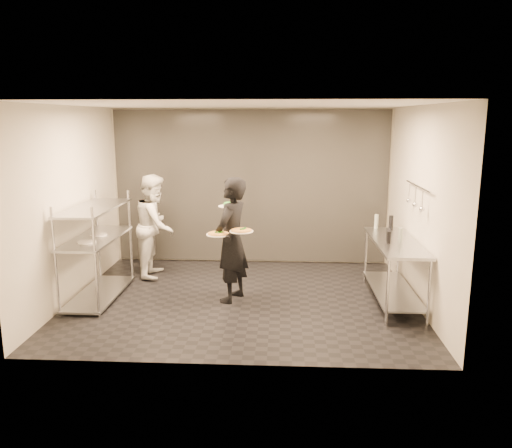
# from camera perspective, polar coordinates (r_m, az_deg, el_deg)

# --- Properties ---
(room_shell) EXTENTS (5.00, 4.00, 2.80)m
(room_shell) POSITION_cam_1_polar(r_m,az_deg,el_deg) (8.24, -0.94, 3.50)
(room_shell) COLOR black
(room_shell) RESTS_ON ground
(pass_rack) EXTENTS (0.60, 1.60, 1.50)m
(pass_rack) POSITION_cam_1_polar(r_m,az_deg,el_deg) (7.69, -17.77, -2.51)
(pass_rack) COLOR silver
(pass_rack) RESTS_ON ground
(prep_counter) EXTENTS (0.60, 1.80, 0.92)m
(prep_counter) POSITION_cam_1_polar(r_m,az_deg,el_deg) (7.41, 15.53, -4.05)
(prep_counter) COLOR silver
(prep_counter) RESTS_ON ground
(utensil_rail) EXTENTS (0.07, 1.20, 0.31)m
(utensil_rail) POSITION_cam_1_polar(r_m,az_deg,el_deg) (7.28, 17.84, 2.94)
(utensil_rail) COLOR silver
(utensil_rail) RESTS_ON room_shell
(waiter) EXTENTS (0.64, 0.77, 1.81)m
(waiter) POSITION_cam_1_polar(r_m,az_deg,el_deg) (7.17, -2.80, -1.84)
(waiter) COLOR black
(waiter) RESTS_ON ground
(chef) EXTENTS (0.67, 0.85, 1.72)m
(chef) POSITION_cam_1_polar(r_m,az_deg,el_deg) (8.51, -11.43, -0.17)
(chef) COLOR silver
(chef) RESTS_ON ground
(pizza_plate_near) EXTENTS (0.34, 0.34, 0.05)m
(pizza_plate_near) POSITION_cam_1_polar(r_m,az_deg,el_deg) (6.99, -4.32, -1.12)
(pizza_plate_near) COLOR white
(pizza_plate_near) RESTS_ON waiter
(pizza_plate_far) EXTENTS (0.33, 0.33, 0.05)m
(pizza_plate_far) POSITION_cam_1_polar(r_m,az_deg,el_deg) (6.89, -1.68, -0.76)
(pizza_plate_far) COLOR white
(pizza_plate_far) RESTS_ON waiter
(salad_plate) EXTENTS (0.28, 0.28, 0.07)m
(salad_plate) POSITION_cam_1_polar(r_m,az_deg,el_deg) (7.43, -3.25, 2.19)
(salad_plate) COLOR white
(salad_plate) RESTS_ON waiter
(pos_monitor) EXTENTS (0.08, 0.24, 0.17)m
(pos_monitor) POSITION_cam_1_polar(r_m,az_deg,el_deg) (7.23, 14.88, -1.31)
(pos_monitor) COLOR black
(pos_monitor) RESTS_ON prep_counter
(bottle_green) EXTENTS (0.06, 0.06, 0.22)m
(bottle_green) POSITION_cam_1_polar(r_m,az_deg,el_deg) (8.05, 13.59, 0.29)
(bottle_green) COLOR gray
(bottle_green) RESTS_ON prep_counter
(bottle_clear) EXTENTS (0.06, 0.06, 0.20)m
(bottle_clear) POSITION_cam_1_polar(r_m,az_deg,el_deg) (7.26, 16.19, -1.22)
(bottle_clear) COLOR gray
(bottle_clear) RESTS_ON prep_counter
(bottle_dark) EXTENTS (0.07, 0.07, 0.23)m
(bottle_dark) POSITION_cam_1_polar(r_m,az_deg,el_deg) (7.99, 15.17, 0.14)
(bottle_dark) COLOR black
(bottle_dark) RESTS_ON prep_counter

